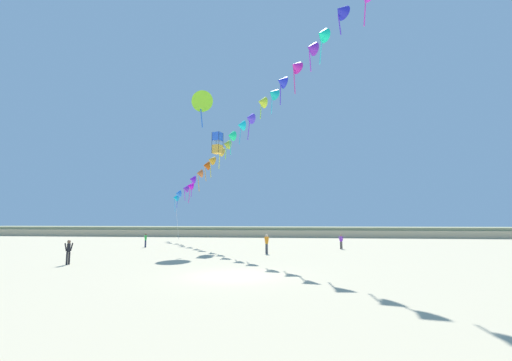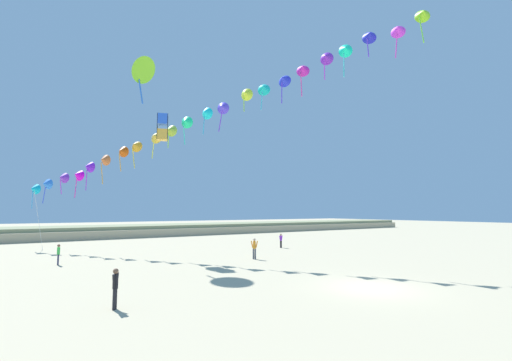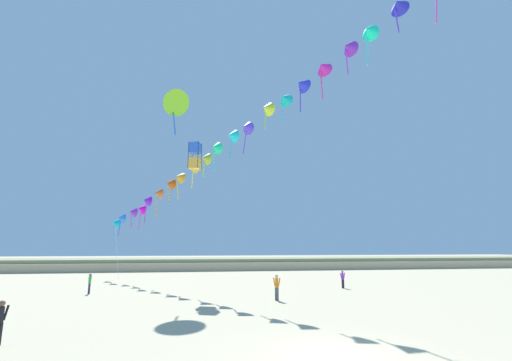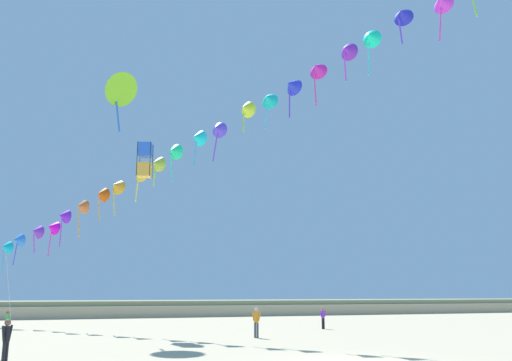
{
  "view_description": "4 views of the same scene",
  "coord_description": "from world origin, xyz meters",
  "px_view_note": "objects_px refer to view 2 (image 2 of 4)",
  "views": [
    {
      "loc": [
        3.43,
        -18.62,
        3.0
      ],
      "look_at": [
        0.06,
        9.38,
        6.25
      ],
      "focal_mm": 24.0,
      "sensor_mm": 36.0,
      "label": 1
    },
    {
      "loc": [
        -15.02,
        -11.92,
        4.0
      ],
      "look_at": [
        -0.83,
        9.71,
        6.3
      ],
      "focal_mm": 24.0,
      "sensor_mm": 36.0,
      "label": 2
    },
    {
      "loc": [
        -4.46,
        -11.83,
        3.71
      ],
      "look_at": [
        -0.86,
        11.73,
        8.25
      ],
      "focal_mm": 24.0,
      "sensor_mm": 36.0,
      "label": 3
    },
    {
      "loc": [
        -10.28,
        -18.62,
        2.58
      ],
      "look_at": [
        0.25,
        11.12,
        9.13
      ],
      "focal_mm": 38.0,
      "sensor_mm": 36.0,
      "label": 4
    }
  ],
  "objects_px": {
    "person_far_left": "(115,286)",
    "large_kite_mid_trail": "(162,127)",
    "person_mid_center": "(58,253)",
    "person_near_right": "(281,240)",
    "large_kite_low_lead": "(141,69)",
    "person_near_left": "(254,247)"
  },
  "relations": [
    {
      "from": "person_near_left",
      "to": "person_far_left",
      "type": "relative_size",
      "value": 1.05
    },
    {
      "from": "person_near_left",
      "to": "large_kite_low_lead",
      "type": "height_order",
      "value": "large_kite_low_lead"
    },
    {
      "from": "person_far_left",
      "to": "large_kite_mid_trail",
      "type": "distance_m",
      "value": 19.61
    },
    {
      "from": "person_near_right",
      "to": "large_kite_low_lead",
      "type": "height_order",
      "value": "large_kite_low_lead"
    },
    {
      "from": "person_mid_center",
      "to": "large_kite_mid_trail",
      "type": "relative_size",
      "value": 0.64
    },
    {
      "from": "person_mid_center",
      "to": "person_far_left",
      "type": "bearing_deg",
      "value": -85.34
    },
    {
      "from": "large_kite_low_lead",
      "to": "person_mid_center",
      "type": "bearing_deg",
      "value": -171.27
    },
    {
      "from": "person_near_right",
      "to": "large_kite_low_lead",
      "type": "bearing_deg",
      "value": 178.13
    },
    {
      "from": "person_far_left",
      "to": "large_kite_mid_trail",
      "type": "xyz_separation_m",
      "value": [
        6.6,
        15.09,
        10.64
      ]
    },
    {
      "from": "person_far_left",
      "to": "large_kite_low_lead",
      "type": "xyz_separation_m",
      "value": [
        4.6,
        15.36,
        15.77
      ]
    },
    {
      "from": "person_near_left",
      "to": "large_kite_mid_trail",
      "type": "bearing_deg",
      "value": 135.04
    },
    {
      "from": "person_far_left",
      "to": "large_kite_low_lead",
      "type": "height_order",
      "value": "large_kite_low_lead"
    },
    {
      "from": "person_near_left",
      "to": "large_kite_low_lead",
      "type": "distance_m",
      "value": 18.77
    },
    {
      "from": "large_kite_low_lead",
      "to": "large_kite_mid_trail",
      "type": "bearing_deg",
      "value": -7.73
    },
    {
      "from": "large_kite_mid_trail",
      "to": "person_far_left",
      "type": "bearing_deg",
      "value": -113.63
    },
    {
      "from": "person_near_left",
      "to": "person_near_right",
      "type": "relative_size",
      "value": 1.14
    },
    {
      "from": "person_near_right",
      "to": "person_mid_center",
      "type": "relative_size",
      "value": 0.99
    },
    {
      "from": "person_near_left",
      "to": "person_mid_center",
      "type": "height_order",
      "value": "person_near_left"
    },
    {
      "from": "person_mid_center",
      "to": "large_kite_low_lead",
      "type": "xyz_separation_m",
      "value": [
        5.78,
        0.89,
        15.84
      ]
    },
    {
      "from": "person_mid_center",
      "to": "large_kite_mid_trail",
      "type": "bearing_deg",
      "value": 4.52
    },
    {
      "from": "large_kite_low_lead",
      "to": "person_far_left",
      "type": "bearing_deg",
      "value": -106.67
    },
    {
      "from": "person_near_right",
      "to": "large_kite_mid_trail",
      "type": "bearing_deg",
      "value": 179.02
    }
  ]
}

